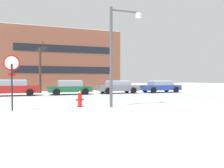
% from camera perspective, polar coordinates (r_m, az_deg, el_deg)
% --- Properties ---
extents(ground_plane, '(120.00, 120.00, 0.00)m').
position_cam_1_polar(ground_plane, '(13.13, -20.47, -5.53)').
color(ground_plane, white).
extents(road_surface, '(80.00, 9.31, 0.00)m').
position_cam_1_polar(road_surface, '(16.76, -20.20, -4.05)').
color(road_surface, '#B7BCC4').
rests_on(road_surface, ground).
extents(stop_sign, '(0.75, 0.19, 2.70)m').
position_cam_1_polar(stop_sign, '(11.58, -24.50, 2.91)').
color(stop_sign, black).
rests_on(stop_sign, ground).
extents(fire_hydrant, '(0.44, 0.30, 0.86)m').
position_cam_1_polar(fire_hydrant, '(12.29, -8.32, -3.90)').
color(fire_hydrant, red).
rests_on(fire_hydrant, ground).
extents(street_lamp, '(1.90, 0.36, 5.44)m').
position_cam_1_polar(street_lamp, '(12.24, 1.35, 9.85)').
color(street_lamp, '#4C4F54').
rests_on(street_lamp, ground).
extents(parked_car_red, '(4.47, 2.02, 1.48)m').
position_cam_1_polar(parked_car_red, '(22.09, -24.21, -0.85)').
color(parked_car_red, red).
rests_on(parked_car_red, ground).
extents(parked_car_green, '(4.23, 2.08, 1.41)m').
position_cam_1_polar(parked_car_green, '(22.24, -10.86, -0.83)').
color(parked_car_green, '#1E6038').
rests_on(parked_car_green, ground).
extents(parked_car_gray, '(4.40, 2.03, 1.36)m').
position_cam_1_polar(parked_car_gray, '(23.64, 1.56, -0.72)').
color(parked_car_gray, slate).
rests_on(parked_car_gray, ground).
extents(parked_car_blue, '(4.52, 2.16, 1.34)m').
position_cam_1_polar(parked_car_blue, '(25.82, 12.40, -0.59)').
color(parked_car_blue, '#283D93').
rests_on(parked_car_blue, ground).
extents(tree_far_right, '(1.39, 1.15, 5.63)m').
position_cam_1_polar(tree_far_right, '(25.08, -18.08, 3.84)').
color(tree_far_right, '#423326').
rests_on(tree_far_right, ground).
extents(building_far_left, '(15.22, 8.52, 8.20)m').
position_cam_1_polar(building_far_left, '(33.22, -12.99, 5.70)').
color(building_far_left, brown).
rests_on(building_far_left, ground).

